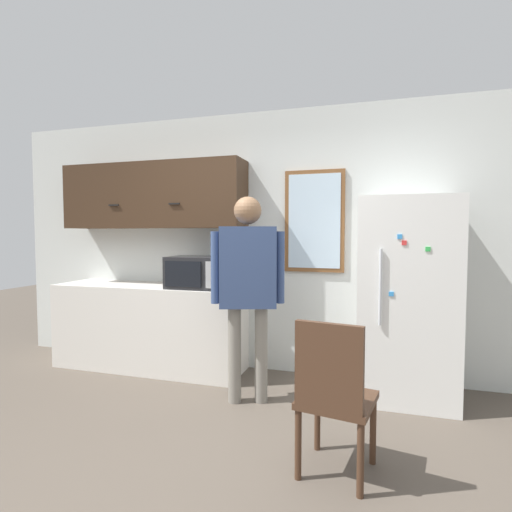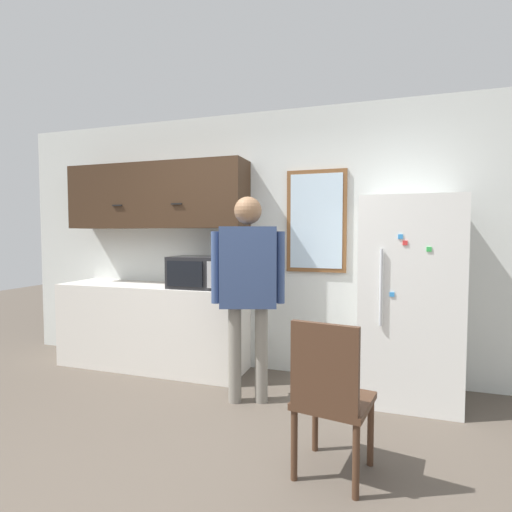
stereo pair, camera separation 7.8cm
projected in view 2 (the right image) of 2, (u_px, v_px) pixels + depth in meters
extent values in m
plane|color=brown|center=(168.00, 477.00, 2.36)|extent=(16.00, 16.00, 0.00)
cube|color=silver|center=(266.00, 242.00, 4.21)|extent=(6.00, 0.06, 2.70)
cube|color=silver|center=(153.00, 326.00, 4.31)|extent=(2.04, 0.60, 0.89)
cube|color=#3D2819|center=(156.00, 196.00, 4.33)|extent=(2.04, 0.38, 0.69)
cube|color=black|center=(117.00, 205.00, 4.26)|extent=(0.12, 0.01, 0.01)
cube|color=black|center=(176.00, 204.00, 4.04)|extent=(0.12, 0.01, 0.01)
cube|color=#232326|center=(198.00, 272.00, 4.03)|extent=(0.54, 0.37, 0.32)
cube|color=black|center=(185.00, 274.00, 3.86)|extent=(0.38, 0.01, 0.25)
cube|color=#B2B2B2|center=(211.00, 275.00, 3.77)|extent=(0.08, 0.01, 0.25)
cylinder|color=gray|center=(235.00, 354.00, 3.40)|extent=(0.11, 0.11, 0.82)
cylinder|color=gray|center=(261.00, 354.00, 3.40)|extent=(0.11, 0.11, 0.82)
cube|color=#384C7A|center=(248.00, 267.00, 3.36)|extent=(0.52, 0.36, 0.68)
sphere|color=#8C6647|center=(248.00, 211.00, 3.33)|extent=(0.23, 0.23, 0.23)
cylinder|color=#384C7A|center=(215.00, 267.00, 3.36)|extent=(0.07, 0.07, 0.61)
cylinder|color=#384C7A|center=(281.00, 267.00, 3.36)|extent=(0.07, 0.07, 0.61)
cube|color=white|center=(408.00, 299.00, 3.44)|extent=(0.81, 0.69, 1.75)
cylinder|color=silver|center=(381.00, 288.00, 3.15)|extent=(0.02, 0.02, 0.61)
cube|color=red|center=(405.00, 243.00, 3.09)|extent=(0.04, 0.01, 0.04)
cube|color=#338CDB|center=(392.00, 294.00, 3.15)|extent=(0.04, 0.01, 0.04)
cube|color=#338CDB|center=(400.00, 237.00, 3.10)|extent=(0.04, 0.01, 0.04)
cube|color=green|center=(429.00, 249.00, 3.04)|extent=(0.04, 0.01, 0.04)
cube|color=#472D1E|center=(334.00, 401.00, 2.39)|extent=(0.49, 0.49, 0.04)
cylinder|color=#472D1E|center=(371.00, 432.00, 2.48)|extent=(0.04, 0.04, 0.42)
cylinder|color=#472D1E|center=(315.00, 419.00, 2.65)|extent=(0.04, 0.04, 0.42)
cylinder|color=#472D1E|center=(356.00, 461.00, 2.16)|extent=(0.04, 0.04, 0.42)
cylinder|color=#472D1E|center=(294.00, 445.00, 2.33)|extent=(0.04, 0.04, 0.42)
cube|color=#472D1E|center=(324.00, 367.00, 2.21)|extent=(0.39, 0.11, 0.49)
cube|color=brown|center=(316.00, 221.00, 3.99)|extent=(0.60, 0.04, 1.02)
cube|color=silver|center=(316.00, 221.00, 3.97)|extent=(0.52, 0.01, 0.94)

